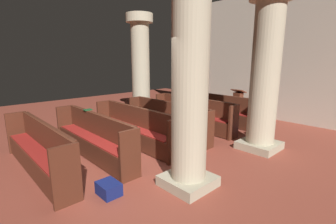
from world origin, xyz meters
name	(u,v)px	position (x,y,z in m)	size (l,w,h in m)	color
ground_plane	(139,165)	(0.00, 0.00, 0.00)	(19.20, 19.20, 0.00)	brown
back_wall	(274,57)	(0.00, 6.08, 2.25)	(10.00, 0.16, 4.50)	beige
pew_row_0	(214,108)	(-1.08, 4.09, 0.50)	(3.07, 0.47, 0.96)	#562819
pew_row_1	(193,113)	(-1.08, 2.95, 0.50)	(3.07, 0.46, 0.96)	#562819
pew_row_2	(167,119)	(-1.08, 1.82, 0.50)	(3.07, 0.46, 0.96)	#562819
pew_row_3	(134,126)	(-1.08, 0.68, 0.50)	(3.07, 0.46, 0.96)	#562819
pew_row_4	(93,135)	(-1.08, -0.46, 0.50)	(3.07, 0.46, 0.96)	#562819
pew_row_5	(38,148)	(-1.08, -1.59, 0.50)	(3.07, 0.47, 0.96)	#562819
pillar_aisle_side	(266,70)	(1.27, 2.76, 1.94)	(0.95, 0.95, 3.74)	tan
pillar_far_side	(141,66)	(-3.38, 2.64, 1.94)	(0.95, 0.95, 3.74)	tan
pillar_aisle_rear	(190,74)	(1.27, 0.14, 1.94)	(0.87, 0.87, 3.74)	tan
lectern	(238,106)	(-0.88, 5.29, 0.45)	(0.48, 0.45, 1.08)	#492215
hymn_book	(88,110)	(-1.66, -0.27, 0.97)	(0.14, 0.18, 0.02)	#194723
kneeler_box_blue	(256,132)	(0.74, 3.67, 0.11)	(0.39, 0.25, 0.21)	navy
kneeler_box_navy	(109,189)	(0.58, -1.02, 0.11)	(0.39, 0.30, 0.21)	navy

